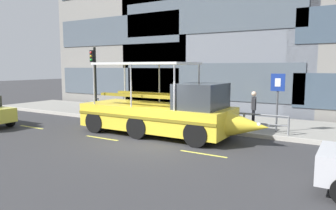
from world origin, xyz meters
TOP-DOWN VIEW (x-y plane):
  - ground_plane at (0.00, 0.00)m, footprint 120.00×120.00m
  - sidewalk at (0.00, 5.60)m, footprint 32.00×4.80m
  - curb_edge at (0.00, 3.11)m, footprint 32.00×0.18m
  - lane_centreline at (-0.00, -0.45)m, footprint 25.80×0.12m
  - curb_guardrail at (-1.21, 3.45)m, footprint 11.62×0.09m
  - traffic_light_pole at (-7.04, 3.99)m, footprint 0.24×0.46m
  - parking_sign at (3.95, 3.90)m, footprint 0.60×0.12m
  - leaned_bicycle at (-6.53, 3.85)m, footprint 1.74×0.46m
  - duck_tour_boat at (-0.36, 1.45)m, footprint 8.72×2.64m
  - pedestrian_near_bow at (2.79, 4.36)m, footprint 0.31×0.46m
  - pedestrian_mid_left at (-0.30, 4.84)m, footprint 0.47×0.24m

SIDE VIEW (x-z plane):
  - ground_plane at x=0.00m, z-range 0.00..0.00m
  - lane_centreline at x=0.00m, z-range 0.00..0.01m
  - sidewalk at x=0.00m, z-range 0.00..0.18m
  - curb_edge at x=0.00m, z-range 0.00..0.18m
  - leaned_bicycle at x=-6.53m, z-range 0.08..1.04m
  - curb_guardrail at x=-1.21m, z-range 0.33..1.15m
  - duck_tour_boat at x=-0.36m, z-range -0.59..2.67m
  - pedestrian_mid_left at x=-0.30m, z-range 0.35..2.02m
  - pedestrian_near_bow at x=2.79m, z-range 0.36..2.10m
  - parking_sign at x=3.95m, z-range 0.64..3.23m
  - traffic_light_pole at x=-7.04m, z-range 0.61..4.70m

